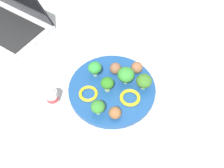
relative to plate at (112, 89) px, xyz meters
name	(u,v)px	position (x,y,z in m)	size (l,w,h in m)	color
ground_plane	(112,91)	(0.00, 0.00, -0.01)	(4.00, 4.00, 0.00)	#B2B2AD
plate	(112,89)	(0.00, 0.00, 0.00)	(0.28, 0.28, 0.02)	navy
broccoli_floret_near_rim	(95,68)	(0.03, -0.07, 0.04)	(0.04, 0.04, 0.05)	#97C680
broccoli_floret_front_left	(126,75)	(-0.05, 0.00, 0.05)	(0.05, 0.05, 0.06)	#A1CD72
broccoli_floret_back_right	(98,107)	(0.08, 0.06, 0.04)	(0.04, 0.04, 0.05)	#98C77C
broccoli_floret_center	(144,81)	(-0.09, 0.04, 0.04)	(0.05, 0.05, 0.05)	#91C26E
broccoli_floret_front_right	(108,84)	(0.02, 0.00, 0.04)	(0.04, 0.04, 0.05)	#ACBC69
meatball_back_right	(137,68)	(-0.10, -0.02, 0.03)	(0.04, 0.04, 0.04)	brown
meatball_center	(115,68)	(-0.04, -0.05, 0.03)	(0.04, 0.04, 0.04)	brown
meatball_front_left	(115,113)	(0.04, 0.10, 0.03)	(0.04, 0.04, 0.04)	brown
pepper_ring_center	(88,94)	(0.08, -0.01, 0.01)	(0.06, 0.06, 0.01)	yellow
pepper_ring_front_right	(130,98)	(-0.03, 0.06, 0.01)	(0.06, 0.06, 0.01)	yellow
napkin	(181,69)	(-0.25, 0.03, -0.01)	(0.17, 0.12, 0.01)	white
fork	(183,72)	(-0.25, 0.04, 0.00)	(0.12, 0.02, 0.01)	silver
knife	(177,65)	(-0.25, 0.01, 0.00)	(0.15, 0.03, 0.01)	silver
yogurt_bottle	(52,97)	(0.18, -0.04, 0.02)	(0.04, 0.04, 0.07)	white
laptop	(7,19)	(0.22, -0.46, 0.03)	(0.35, 0.39, 0.21)	silver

